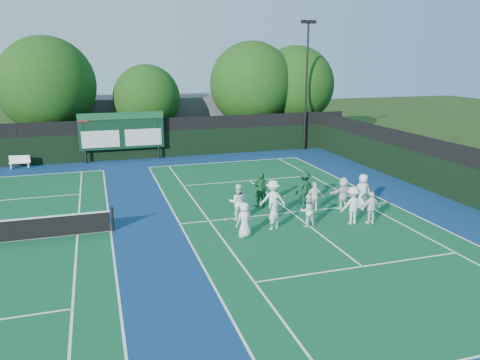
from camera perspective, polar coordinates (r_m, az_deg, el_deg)
name	(u,v)px	position (r m, az deg, el deg)	size (l,w,h in m)	color
ground	(300,219)	(22.08, 7.32, -4.75)	(120.00, 120.00, 0.00)	#1C340E
court_apron	(168,225)	(21.36, -8.72, -5.47)	(34.00, 32.00, 0.01)	navy
near_court	(291,212)	(22.94, 6.28, -3.95)	(11.05, 23.85, 0.01)	#10502C
back_fence	(136,141)	(35.50, -12.56, 4.67)	(34.00, 0.08, 3.00)	black
divider_fence_right	(447,173)	(27.36, 23.93, 0.84)	(0.08, 32.00, 3.00)	black
scoreboard	(122,131)	(34.89, -14.23, 5.79)	(6.00, 0.21, 3.55)	black
clubhouse	(172,118)	(43.75, -8.30, 7.54)	(18.00, 6.00, 4.00)	#55555A
light_pole_right	(307,71)	(38.26, 8.15, 13.01)	(1.20, 0.30, 10.12)	black
bench	(20,161)	(35.29, -25.26, 2.07)	(1.40, 0.58, 0.86)	white
tree_b	(49,88)	(38.64, -22.25, 10.38)	(7.24, 7.24, 8.95)	black
tree_c	(149,100)	(38.84, -11.07, 9.58)	(5.31, 5.31, 6.85)	black
tree_d	(253,86)	(40.73, 1.62, 11.37)	(7.13, 7.13, 8.73)	black
tree_e	(296,87)	(42.20, 6.88, 11.20)	(6.75, 6.75, 8.39)	black
tennis_ball_0	(225,220)	(21.66, -1.78, -4.94)	(0.07, 0.07, 0.07)	yellow
tennis_ball_1	(269,194)	(25.75, 3.59, -1.76)	(0.07, 0.07, 0.07)	yellow
tennis_ball_3	(235,215)	(22.40, -0.67, -4.26)	(0.07, 0.07, 0.07)	yellow
tennis_ball_4	(285,196)	(25.52, 5.49, -1.95)	(0.07, 0.07, 0.07)	yellow
tennis_ball_5	(370,222)	(22.29, 15.52, -4.91)	(0.07, 0.07, 0.07)	yellow
player_front_0	(244,220)	(19.57, 0.54, -4.86)	(0.74, 0.48, 1.51)	white
player_front_1	(274,211)	(20.45, 4.16, -3.84)	(0.60, 0.39, 1.63)	white
player_front_2	(308,210)	(21.01, 8.24, -3.69)	(0.71, 0.56, 1.47)	white
player_front_3	(353,205)	(21.67, 13.57, -3.02)	(1.12, 0.64, 1.74)	silver
player_front_4	(371,208)	(21.91, 15.72, -3.27)	(0.88, 0.37, 1.51)	white
player_back_0	(238,202)	(21.62, -0.28, -2.68)	(0.83, 0.64, 1.70)	white
player_back_1	(273,199)	(21.90, 4.02, -2.34)	(1.17, 0.67, 1.81)	white
player_back_2	(315,197)	(23.05, 9.07, -2.05)	(0.87, 0.36, 1.49)	white
player_back_3	(343,193)	(23.77, 12.43, -1.57)	(1.48, 0.47, 1.59)	white
player_back_4	(363,191)	(24.13, 14.73, -1.30)	(0.84, 0.55, 1.72)	silver
coach_left	(260,190)	(23.47, 2.51, -1.18)	(0.65, 0.43, 1.79)	#0E361B
coach_right	(304,188)	(24.14, 7.87, -0.94)	(1.11, 0.64, 1.72)	#0F3A22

